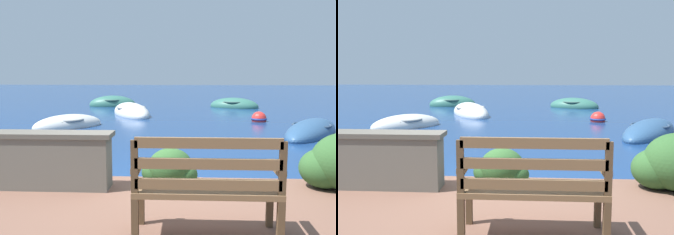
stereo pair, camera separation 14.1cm
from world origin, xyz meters
TOP-DOWN VIEW (x-y plane):
  - ground_plane at (0.00, 0.00)m, footprint 80.00×80.00m
  - park_bench at (0.54, -1.87)m, footprint 1.29×0.48m
  - stone_wall at (-1.52, -0.55)m, footprint 1.93×0.39m
  - hedge_clump_left at (0.15, -0.40)m, footprint 0.72×0.52m
  - rowboat_nearest at (3.71, 5.06)m, footprint 2.63×3.42m
  - rowboat_mid at (-3.21, 5.92)m, footprint 2.24×2.24m
  - rowboat_far at (-1.80, 9.24)m, footprint 2.28×3.23m
  - rowboat_outer at (2.53, 12.33)m, footprint 2.53×1.93m
  - rowboat_distant at (-3.22, 12.69)m, footprint 2.33×1.34m
  - mooring_buoy at (2.78, 7.54)m, footprint 0.55×0.55m

SIDE VIEW (x-z plane):
  - ground_plane at x=0.00m, z-range 0.00..0.00m
  - rowboat_nearest at x=3.71m, z-range -0.28..0.40m
  - rowboat_mid at x=-3.21m, z-range -0.28..0.40m
  - rowboat_far at x=-1.80m, z-range -0.34..0.48m
  - rowboat_outer at x=2.53m, z-range -0.33..0.47m
  - rowboat_distant at x=-3.22m, z-range -0.37..0.52m
  - mooring_buoy at x=2.78m, z-range -0.16..0.34m
  - hedge_clump_left at x=0.15m, z-range 0.19..0.68m
  - stone_wall at x=-1.52m, z-range 0.22..0.94m
  - park_bench at x=0.54m, z-range 0.24..1.16m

